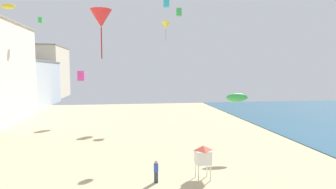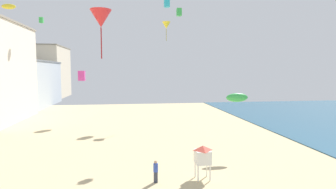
# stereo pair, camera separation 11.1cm
# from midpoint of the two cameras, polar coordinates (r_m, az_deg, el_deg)

# --- Properties ---
(boardwalk_hotel_far) EXTENTS (15.47, 20.51, 10.35)m
(boardwalk_hotel_far) POSITION_cam_midpoint_polar(r_m,az_deg,el_deg) (71.98, -28.98, 1.96)
(boardwalk_hotel_far) COLOR #ADB7C1
(boardwalk_hotel_far) RESTS_ON ground
(boardwalk_hotel_distant) EXTENTS (12.47, 18.34, 15.43)m
(boardwalk_hotel_distant) POSITION_cam_midpoint_polar(r_m,az_deg,el_deg) (92.36, -24.34, 4.22)
(boardwalk_hotel_distant) COLOR beige
(boardwalk_hotel_distant) RESTS_ON ground
(kite_flyer) EXTENTS (0.34, 0.34, 1.64)m
(kite_flyer) POSITION_cam_midpoint_polar(r_m,az_deg,el_deg) (20.77, -2.63, -15.24)
(kite_flyer) COLOR #383D4C
(kite_flyer) RESTS_ON ground
(lifeguard_stand) EXTENTS (1.10, 1.10, 2.55)m
(lifeguard_stand) POSITION_cam_midpoint_polar(r_m,az_deg,el_deg) (21.23, 7.04, -12.20)
(lifeguard_stand) COLOR white
(lifeguard_stand) RESTS_ON ground
(kite_green_box) EXTENTS (0.51, 0.51, 0.80)m
(kite_green_box) POSITION_cam_midpoint_polar(r_m,az_deg,el_deg) (31.10, 2.14, 16.53)
(kite_green_box) COLOR green
(kite_green_box_2) EXTENTS (0.57, 0.57, 0.89)m
(kite_green_box_2) POSITION_cam_midpoint_polar(r_m,az_deg,el_deg) (50.16, -24.76, 13.71)
(kite_green_box_2) COLOR green
(kite_green_parafoil) EXTENTS (2.16, 0.60, 0.84)m
(kite_green_parafoil) POSITION_cam_midpoint_polar(r_m,az_deg,el_deg) (27.52, 13.84, -0.60)
(kite_green_parafoil) COLOR green
(kite_cyan_box) EXTENTS (0.90, 0.90, 1.42)m
(kite_cyan_box) POSITION_cam_midpoint_polar(r_m,az_deg,el_deg) (48.76, -0.43, 18.31)
(kite_cyan_box) COLOR #2DB7CC
(kite_yellow_parafoil) EXTENTS (1.33, 0.37, 0.52)m
(kite_yellow_parafoil) POSITION_cam_midpoint_polar(r_m,az_deg,el_deg) (32.55, -30.04, 15.39)
(kite_yellow_parafoil) COLOR yellow
(kite_red_delta) EXTENTS (1.58, 1.58, 3.60)m
(kite_red_delta) POSITION_cam_midpoint_polar(r_m,az_deg,el_deg) (21.79, -13.71, 14.90)
(kite_red_delta) COLOR red
(kite_magenta_box) EXTENTS (0.96, 0.96, 1.50)m
(kite_magenta_box) POSITION_cam_midpoint_polar(r_m,az_deg,el_deg) (44.05, -17.46, 3.69)
(kite_magenta_box) COLOR #DB3D9E
(kite_yellow_delta) EXTENTS (1.29, 1.29, 2.94)m
(kite_yellow_delta) POSITION_cam_midpoint_polar(r_m,az_deg,el_deg) (44.21, -0.53, 14.01)
(kite_yellow_delta) COLOR yellow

